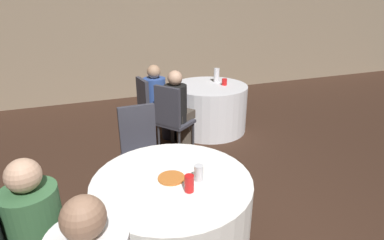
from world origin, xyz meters
name	(u,v)px	position (x,y,z in m)	size (l,w,h in m)	color
wall_back	(110,31)	(0.00, 4.62, 1.40)	(16.00, 0.06, 2.80)	gray
table_near	(173,220)	(-0.14, 0.07, 0.37)	(1.18, 1.18, 0.73)	white
table_far	(209,108)	(1.19, 2.39, 0.37)	(1.18, 1.18, 0.73)	silver
chair_near_north	(140,144)	(-0.18, 1.08, 0.56)	(0.41, 0.42, 0.96)	#383842
chair_far_southwest	(171,115)	(0.38, 1.79, 0.56)	(0.56, 0.56, 0.96)	#383842
chair_far_west	(149,106)	(0.19, 2.25, 0.56)	(0.45, 0.45, 0.96)	#383842
person_blue_shirt	(160,104)	(0.36, 2.28, 0.57)	(0.49, 0.34, 1.14)	black
person_green_jacket	(51,236)	(-0.97, -0.03, 0.57)	(0.50, 0.35, 1.13)	#33384C
person_black_shirt	(179,111)	(0.52, 1.89, 0.56)	(0.45, 0.43, 1.13)	#4C4238
pizza_plate_near	(171,178)	(-0.15, 0.07, 0.74)	(0.23, 0.23, 0.02)	white
soda_can_red	(189,183)	(-0.07, -0.11, 0.79)	(0.07, 0.07, 0.12)	red
soda_can_silver	(199,173)	(0.04, -0.01, 0.79)	(0.07, 0.07, 0.12)	silver
bottle_far	(217,75)	(1.38, 2.55, 0.84)	(0.09, 0.09, 0.22)	white
cup_far	(224,82)	(1.41, 2.32, 0.78)	(0.08, 0.08, 0.10)	red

